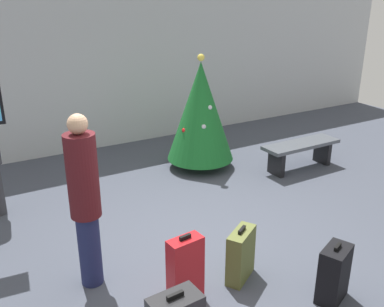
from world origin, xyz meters
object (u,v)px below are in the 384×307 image
Objects in this scene: traveller_1 at (85,198)px; suitcase_3 at (241,255)px; holiday_tree at (201,111)px; suitcase_5 at (185,271)px; waiting_bench at (301,149)px; suitcase_1 at (334,274)px.

traveller_1 is 3.03× the size of suitcase_3.
holiday_tree is 3.26× the size of suitcase_3.
suitcase_3 is 0.69m from suitcase_5.
holiday_tree reaches higher than suitcase_5.
suitcase_1 is at bearing -128.85° from waiting_bench.
waiting_bench is (1.47, -0.96, -0.66)m from holiday_tree.
traveller_1 is at bearing -163.47° from waiting_bench.
suitcase_5 is (0.70, -0.76, -0.63)m from traveller_1.
suitcase_1 is 1.46m from suitcase_5.
traveller_1 is (-2.68, -2.19, -0.03)m from holiday_tree.
traveller_1 is 2.56m from suitcase_1.
waiting_bench is 3.99m from suitcase_5.
holiday_tree is 1.08× the size of traveller_1.
traveller_1 reaches higher than suitcase_1.
suitcase_3 is (-1.29, -2.93, -0.73)m from holiday_tree.
suitcase_3 is 0.81× the size of suitcase_5.
holiday_tree is 3.29m from suitcase_3.
suitcase_3 reaches higher than waiting_bench.
suitcase_5 is at bearing -123.87° from holiday_tree.
traveller_1 is at bearing 143.38° from suitcase_1.
holiday_tree reaches higher than traveller_1.
suitcase_5 is at bearing -150.00° from waiting_bench.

